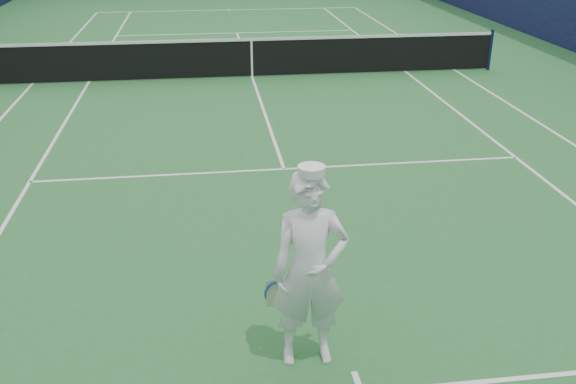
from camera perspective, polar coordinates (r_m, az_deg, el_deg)
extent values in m
plane|color=#27662F|center=(16.86, -3.20, 10.14)|extent=(80.00, 80.00, 0.00)
cube|color=white|center=(28.52, -5.27, 15.82)|extent=(11.03, 0.06, 0.01)
cube|color=white|center=(17.33, -21.81, 8.87)|extent=(0.06, 23.83, 0.01)
cube|color=white|center=(18.12, 14.66, 10.40)|extent=(0.06, 23.83, 0.01)
cube|color=white|center=(17.05, -17.30, 9.27)|extent=(0.06, 23.77, 0.01)
cube|color=white|center=(17.65, 10.46, 10.43)|extent=(0.06, 23.77, 0.01)
cube|color=white|center=(23.11, -4.56, 13.92)|extent=(8.23, 0.06, 0.01)
cube|color=white|center=(10.78, -0.36, 2.05)|extent=(8.23, 0.06, 0.01)
cube|color=white|center=(16.86, -3.20, 10.15)|extent=(0.06, 12.80, 0.01)
cube|color=white|center=(28.37, -5.25, 15.78)|extent=(0.06, 0.30, 0.01)
cube|color=white|center=(6.24, 6.21, -16.48)|extent=(0.06, 0.30, 0.01)
cylinder|color=#141E4C|center=(18.37, 17.53, 11.96)|extent=(0.09, 0.09, 1.07)
cube|color=black|center=(16.74, -3.24, 11.80)|extent=(12.79, 0.02, 0.92)
cube|color=white|center=(16.65, -3.28, 13.38)|extent=(12.79, 0.04, 0.07)
cube|color=white|center=(16.75, -3.24, 11.70)|extent=(0.05, 0.03, 0.94)
imported|color=white|center=(5.94, 1.95, -7.03)|extent=(0.72, 0.47, 1.96)
cylinder|color=white|center=(5.49, 2.10, 1.93)|extent=(0.24, 0.24, 0.08)
cube|color=white|center=(5.62, 1.88, 2.14)|extent=(0.18, 0.10, 0.02)
cylinder|color=navy|center=(5.96, -0.84, -6.50)|extent=(0.03, 0.09, 0.22)
cube|color=#1C4A9A|center=(6.10, -0.90, -7.68)|extent=(0.02, 0.02, 0.14)
torus|color=#1C4A9A|center=(6.26, -0.94, -8.98)|extent=(0.29, 0.10, 0.29)
cube|color=beige|center=(6.26, -0.94, -8.98)|extent=(0.22, 0.01, 0.30)
sphere|color=#B5D217|center=(6.02, 4.27, -5.57)|extent=(0.07, 0.07, 0.07)
sphere|color=#B5D217|center=(6.03, 4.67, -5.20)|extent=(0.07, 0.07, 0.07)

